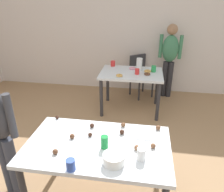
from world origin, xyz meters
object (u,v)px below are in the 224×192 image
(soda_can, at_px, (104,142))
(dining_table_near, at_px, (98,152))
(person_adult_far, at_px, (170,55))
(chair_far_table, at_px, (140,73))
(mixing_bowl, at_px, (114,159))
(pitcher_far, at_px, (139,64))
(dining_table_far, at_px, (131,78))
(person_girl_near, at_px, (0,127))

(soda_can, bearing_deg, dining_table_near, 151.91)
(person_adult_far, height_order, soda_can, person_adult_far)
(dining_table_near, xyz_separation_m, chair_far_table, (0.29, 2.83, -0.16))
(person_adult_far, xyz_separation_m, mixing_bowl, (-0.68, -3.08, -0.11))
(chair_far_table, height_order, pitcher_far, pitcher_far)
(dining_table_far, relative_size, soda_can, 9.04)
(dining_table_near, height_order, person_girl_near, person_girl_near)
(chair_far_table, height_order, mixing_bowl, chair_far_table)
(chair_far_table, bearing_deg, pitcher_far, -90.72)
(dining_table_near, relative_size, chair_far_table, 1.55)
(dining_table_near, distance_m, chair_far_table, 2.85)
(dining_table_near, height_order, chair_far_table, chair_far_table)
(soda_can, distance_m, pitcher_far, 2.34)
(mixing_bowl, xyz_separation_m, soda_can, (-0.11, 0.19, 0.02))
(dining_table_far, relative_size, person_girl_near, 0.76)
(dining_table_far, xyz_separation_m, person_adult_far, (0.71, 0.74, 0.26))
(person_girl_near, bearing_deg, person_adult_far, 57.68)
(person_girl_near, xyz_separation_m, person_adult_far, (1.82, 2.88, 0.04))
(person_adult_far, bearing_deg, soda_can, -105.25)
(soda_can, xyz_separation_m, pitcher_far, (0.21, 2.33, 0.05))
(soda_can, height_order, pitcher_far, pitcher_far)
(person_adult_far, bearing_deg, person_girl_near, -122.32)
(person_girl_near, bearing_deg, dining_table_far, 62.43)
(dining_table_far, bearing_deg, mixing_bowl, -89.23)
(dining_table_far, xyz_separation_m, pitcher_far, (0.13, 0.18, 0.21))
(person_adult_far, xyz_separation_m, pitcher_far, (-0.58, -0.56, -0.04))
(dining_table_far, height_order, person_adult_far, person_adult_far)
(person_girl_near, distance_m, pitcher_far, 2.63)
(person_adult_far, bearing_deg, chair_far_table, -178.05)
(person_adult_far, bearing_deg, pitcher_far, -135.99)
(dining_table_near, xyz_separation_m, dining_table_far, (0.16, 2.11, -0.02))
(mixing_bowl, height_order, soda_can, soda_can)
(dining_table_near, bearing_deg, dining_table_far, 85.75)
(person_adult_far, distance_m, soda_can, 3.00)
(pitcher_far, bearing_deg, dining_table_near, -97.03)
(chair_far_table, relative_size, person_adult_far, 0.58)
(dining_table_near, xyz_separation_m, soda_can, (0.07, -0.04, 0.15))
(chair_far_table, xyz_separation_m, person_girl_near, (-1.25, -2.86, 0.36))
(mixing_bowl, bearing_deg, person_girl_near, 169.90)
(soda_can, bearing_deg, person_girl_near, 179.11)
(dining_table_near, distance_m, dining_table_far, 2.11)
(dining_table_far, bearing_deg, person_girl_near, -117.57)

